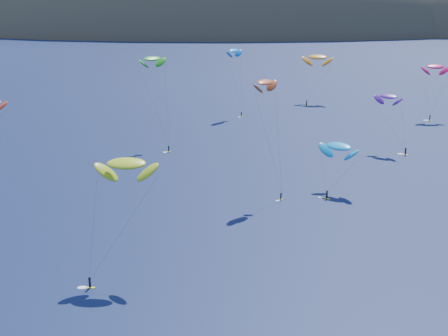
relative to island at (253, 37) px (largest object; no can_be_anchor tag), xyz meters
name	(u,v)px	position (x,y,z in m)	size (l,w,h in m)	color
island	(253,37)	(0.00, 0.00, 0.00)	(730.00, 300.00, 210.00)	#3D3526
kitesurfer_2	(126,164)	(-59.60, -510.01, 29.37)	(11.67, 10.61, 21.45)	yellow
kitesurfer_3	(152,59)	(-61.70, -427.11, 35.63)	(9.98, 15.61, 27.32)	yellow
kitesurfer_4	(234,51)	(-36.22, -388.42, 33.26)	(7.67, 10.14, 24.75)	yellow
kitesurfer_5	(339,146)	(-15.65, -470.83, 21.09)	(10.22, 12.44, 13.08)	yellow
kitesurfer_6	(389,97)	(5.39, -436.52, 26.01)	(9.12, 11.34, 17.57)	yellow
kitesurfer_8	(435,67)	(32.79, -396.57, 28.52)	(9.64, 7.67, 20.46)	yellow
kitesurfer_9	(265,82)	(-33.17, -472.29, 36.31)	(7.80, 10.08, 27.68)	yellow
kitesurfer_11	(318,57)	(-2.49, -365.32, 27.88)	(12.53, 15.55, 20.36)	yellow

